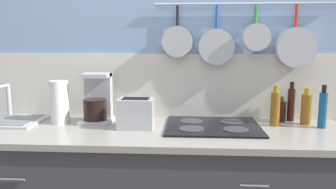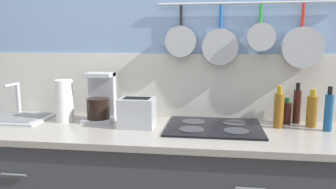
{
  "view_description": "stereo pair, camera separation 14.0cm",
  "coord_description": "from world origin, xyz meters",
  "px_view_note": "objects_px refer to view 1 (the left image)",
  "views": [
    {
      "loc": [
        0.29,
        -1.84,
        1.39
      ],
      "look_at": [
        0.17,
        0.0,
        1.1
      ],
      "focal_mm": 35.0,
      "sensor_mm": 36.0,
      "label": 1
    },
    {
      "loc": [
        0.42,
        -1.83,
        1.39
      ],
      "look_at": [
        0.17,
        0.0,
        1.1
      ],
      "focal_mm": 35.0,
      "sensor_mm": 36.0,
      "label": 2
    }
  ],
  "objects_px": {
    "bottle_cooking_wine": "(291,104)",
    "bottle_hot_sauce": "(306,108)",
    "bottle_dish_soap": "(275,108)",
    "paper_towel_roll": "(60,102)",
    "coffee_maker": "(97,102)",
    "bottle_olive_oil": "(281,110)",
    "bottle_vinegar": "(323,109)",
    "toaster": "(136,113)"
  },
  "relations": [
    {
      "from": "bottle_olive_oil",
      "to": "bottle_hot_sauce",
      "type": "height_order",
      "value": "bottle_hot_sauce"
    },
    {
      "from": "bottle_vinegar",
      "to": "bottle_olive_oil",
      "type": "bearing_deg",
      "value": 142.45
    },
    {
      "from": "coffee_maker",
      "to": "bottle_cooking_wine",
      "type": "bearing_deg",
      "value": 4.84
    },
    {
      "from": "paper_towel_roll",
      "to": "bottle_dish_soap",
      "type": "xyz_separation_m",
      "value": [
        1.33,
        0.02,
        -0.02
      ]
    },
    {
      "from": "bottle_hot_sauce",
      "to": "bottle_vinegar",
      "type": "height_order",
      "value": "bottle_vinegar"
    },
    {
      "from": "paper_towel_roll",
      "to": "bottle_vinegar",
      "type": "bearing_deg",
      "value": -0.65
    },
    {
      "from": "paper_towel_roll",
      "to": "bottle_cooking_wine",
      "type": "distance_m",
      "value": 1.47
    },
    {
      "from": "paper_towel_roll",
      "to": "bottle_cooking_wine",
      "type": "bearing_deg",
      "value": 5.93
    },
    {
      "from": "toaster",
      "to": "bottle_cooking_wine",
      "type": "xyz_separation_m",
      "value": [
        0.97,
        0.23,
        0.02
      ]
    },
    {
      "from": "bottle_hot_sauce",
      "to": "bottle_cooking_wine",
      "type": "bearing_deg",
      "value": 127.23
    },
    {
      "from": "coffee_maker",
      "to": "bottle_vinegar",
      "type": "height_order",
      "value": "coffee_maker"
    },
    {
      "from": "bottle_dish_soap",
      "to": "paper_towel_roll",
      "type": "bearing_deg",
      "value": -179.17
    },
    {
      "from": "bottle_olive_oil",
      "to": "bottle_hot_sauce",
      "type": "xyz_separation_m",
      "value": [
        0.13,
        -0.07,
        0.03
      ]
    },
    {
      "from": "paper_towel_roll",
      "to": "bottle_hot_sauce",
      "type": "relative_size",
      "value": 1.18
    },
    {
      "from": "coffee_maker",
      "to": "bottle_olive_oil",
      "type": "relative_size",
      "value": 1.92
    },
    {
      "from": "paper_towel_roll",
      "to": "coffee_maker",
      "type": "relative_size",
      "value": 0.86
    },
    {
      "from": "bottle_olive_oil",
      "to": "bottle_vinegar",
      "type": "bearing_deg",
      "value": -37.55
    },
    {
      "from": "toaster",
      "to": "bottle_olive_oil",
      "type": "xyz_separation_m",
      "value": [
        0.9,
        0.21,
        -0.02
      ]
    },
    {
      "from": "coffee_maker",
      "to": "bottle_olive_oil",
      "type": "bearing_deg",
      "value": 4.16
    },
    {
      "from": "bottle_hot_sauce",
      "to": "toaster",
      "type": "bearing_deg",
      "value": -171.93
    },
    {
      "from": "bottle_olive_oil",
      "to": "bottle_hot_sauce",
      "type": "relative_size",
      "value": 0.71
    },
    {
      "from": "bottle_olive_oil",
      "to": "coffee_maker",
      "type": "bearing_deg",
      "value": -175.84
    },
    {
      "from": "bottle_cooking_wine",
      "to": "bottle_olive_oil",
      "type": "bearing_deg",
      "value": -163.31
    },
    {
      "from": "bottle_vinegar",
      "to": "paper_towel_roll",
      "type": "bearing_deg",
      "value": 179.35
    },
    {
      "from": "coffee_maker",
      "to": "bottle_olive_oil",
      "type": "height_order",
      "value": "coffee_maker"
    },
    {
      "from": "bottle_dish_soap",
      "to": "coffee_maker",
      "type": "bearing_deg",
      "value": 178.55
    },
    {
      "from": "coffee_maker",
      "to": "bottle_hot_sauce",
      "type": "distance_m",
      "value": 1.3
    },
    {
      "from": "coffee_maker",
      "to": "bottle_cooking_wine",
      "type": "distance_m",
      "value": 1.24
    },
    {
      "from": "coffee_maker",
      "to": "bottle_dish_soap",
      "type": "height_order",
      "value": "coffee_maker"
    },
    {
      "from": "paper_towel_roll",
      "to": "bottle_vinegar",
      "type": "xyz_separation_m",
      "value": [
        1.59,
        -0.02,
        -0.02
      ]
    },
    {
      "from": "paper_towel_roll",
      "to": "bottle_hot_sauce",
      "type": "xyz_separation_m",
      "value": [
        1.53,
        0.07,
        -0.03
      ]
    },
    {
      "from": "toaster",
      "to": "bottle_hot_sauce",
      "type": "bearing_deg",
      "value": 8.07
    },
    {
      "from": "paper_towel_roll",
      "to": "toaster",
      "type": "distance_m",
      "value": 0.5
    },
    {
      "from": "bottle_hot_sauce",
      "to": "paper_towel_roll",
      "type": "bearing_deg",
      "value": -177.55
    },
    {
      "from": "bottle_dish_soap",
      "to": "bottle_hot_sauce",
      "type": "height_order",
      "value": "bottle_dish_soap"
    },
    {
      "from": "toaster",
      "to": "bottle_dish_soap",
      "type": "xyz_separation_m",
      "value": [
        0.83,
        0.1,
        0.02
      ]
    },
    {
      "from": "paper_towel_roll",
      "to": "bottle_hot_sauce",
      "type": "height_order",
      "value": "paper_towel_roll"
    },
    {
      "from": "bottle_dish_soap",
      "to": "bottle_cooking_wine",
      "type": "bearing_deg",
      "value": 44.76
    },
    {
      "from": "paper_towel_roll",
      "to": "bottle_dish_soap",
      "type": "distance_m",
      "value": 1.33
    },
    {
      "from": "paper_towel_roll",
      "to": "bottle_olive_oil",
      "type": "xyz_separation_m",
      "value": [
        1.4,
        0.13,
        -0.06
      ]
    },
    {
      "from": "bottle_olive_oil",
      "to": "bottle_vinegar",
      "type": "relative_size",
      "value": 0.63
    },
    {
      "from": "bottle_cooking_wine",
      "to": "bottle_hot_sauce",
      "type": "height_order",
      "value": "bottle_cooking_wine"
    }
  ]
}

